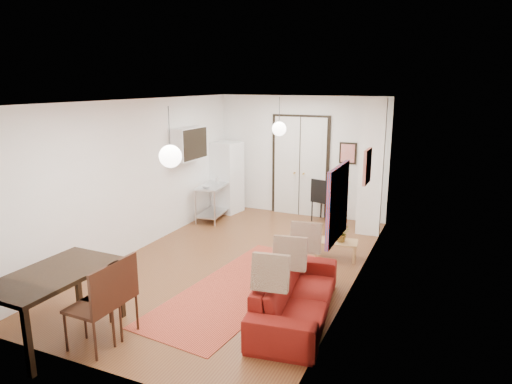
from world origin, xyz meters
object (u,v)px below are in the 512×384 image
at_px(coffee_table, 336,243).
at_px(fridge, 227,177).
at_px(dining_chair_far, 98,295).
at_px(black_side_chair, 326,195).
at_px(dining_table, 53,280).
at_px(kitchen_counter, 213,198).
at_px(dining_chair_near, 115,285).
at_px(sofa, 296,294).

distance_m(coffee_table, fridge, 3.93).
xyz_separation_m(dining_chair_far, black_side_chair, (1.16, 6.29, -0.03)).
relative_size(dining_table, black_side_chair, 1.57).
distance_m(dining_table, black_side_chair, 6.64).
relative_size(kitchen_counter, black_side_chair, 1.13).
xyz_separation_m(dining_table, dining_chair_near, (0.60, 0.43, -0.15)).
bearing_deg(coffee_table, black_side_chair, 110.10).
bearing_deg(black_side_chair, dining_chair_near, 93.55).
bearing_deg(dining_table, black_side_chair, 74.58).
height_order(dining_table, dining_chair_near, dining_chair_near).
bearing_deg(black_side_chair, dining_chair_far, 94.09).
bearing_deg(dining_table, dining_chair_near, 35.57).
distance_m(sofa, dining_chair_near, 2.43).
height_order(kitchen_counter, dining_table, dining_table).
relative_size(kitchen_counter, dining_chair_near, 1.06).
bearing_deg(dining_chair_far, kitchen_counter, -164.94).
distance_m(fridge, dining_chair_far, 6.15).
height_order(sofa, dining_chair_near, dining_chair_near).
distance_m(dining_table, dining_chair_far, 0.63).
relative_size(dining_table, dining_chair_near, 1.48).
distance_m(dining_chair_near, dining_chair_far, 0.32).
bearing_deg(fridge, dining_chair_far, -69.74).
bearing_deg(fridge, coffee_table, -23.45).
bearing_deg(dining_chair_far, black_side_chair, 170.63).
bearing_deg(black_side_chair, kitchen_counter, 37.24).
distance_m(fridge, dining_chair_near, 5.84).
bearing_deg(dining_chair_near, kitchen_counter, -164.08).
height_order(coffee_table, kitchen_counter, kitchen_counter).
bearing_deg(sofa, coffee_table, -7.43).
relative_size(sofa, fridge, 1.29).
xyz_separation_m(kitchen_counter, dining_chair_far, (1.30, -5.26, 0.11)).
height_order(fridge, dining_chair_near, fridge).
distance_m(sofa, fridge, 5.55).
height_order(sofa, kitchen_counter, kitchen_counter).
height_order(kitchen_counter, dining_chair_near, dining_chair_near).
xyz_separation_m(sofa, dining_chair_far, (-2.03, -1.61, 0.30)).
bearing_deg(coffee_table, sofa, -89.43).
distance_m(sofa, black_side_chair, 4.77).
relative_size(kitchen_counter, dining_chair_far, 1.06).
xyz_separation_m(coffee_table, black_side_chair, (-0.84, 2.31, 0.31)).
distance_m(coffee_table, dining_chair_far, 4.47).
distance_m(dining_chair_far, black_side_chair, 6.39).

